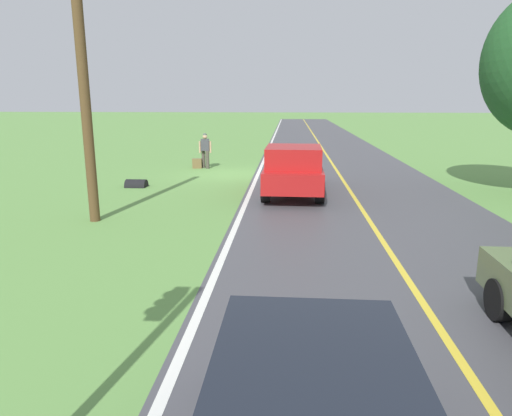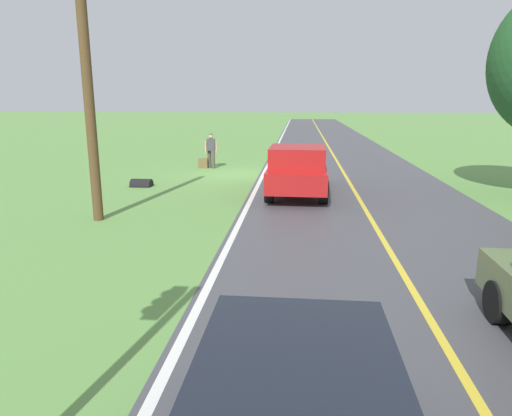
% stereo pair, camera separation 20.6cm
% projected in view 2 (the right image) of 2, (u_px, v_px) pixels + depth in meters
% --- Properties ---
extents(ground_plane, '(200.00, 200.00, 0.00)m').
position_uv_depth(ground_plane, '(235.00, 174.00, 21.09)').
color(ground_plane, '#609347').
extents(road_surface, '(7.84, 120.00, 0.00)m').
position_uv_depth(road_surface, '(346.00, 176.00, 20.62)').
color(road_surface, '#47474C').
rests_on(road_surface, ground).
extents(lane_edge_line, '(0.16, 117.60, 0.00)m').
position_uv_depth(lane_edge_line, '(263.00, 175.00, 20.97)').
color(lane_edge_line, silver).
rests_on(lane_edge_line, ground).
extents(lane_centre_line, '(0.14, 117.60, 0.00)m').
position_uv_depth(lane_centre_line, '(346.00, 176.00, 20.62)').
color(lane_centre_line, gold).
rests_on(lane_centre_line, ground).
extents(hitchhiker_walking, '(0.62, 0.51, 1.75)m').
position_uv_depth(hitchhiker_walking, '(211.00, 148.00, 22.81)').
color(hitchhiker_walking, '#4C473D').
rests_on(hitchhiker_walking, ground).
extents(suitcase_carried, '(0.48, 0.24, 0.49)m').
position_uv_depth(suitcase_carried, '(203.00, 163.00, 22.90)').
color(suitcase_carried, brown).
rests_on(suitcase_carried, ground).
extents(pickup_truck_passing, '(2.18, 5.44, 1.82)m').
position_uv_depth(pickup_truck_passing, '(298.00, 168.00, 16.45)').
color(pickup_truck_passing, '#B21919').
rests_on(pickup_truck_passing, ground).
extents(utility_pole_roadside, '(0.28, 0.28, 7.36)m').
position_uv_depth(utility_pole_roadside, '(88.00, 88.00, 12.29)').
color(utility_pole_roadside, brown).
rests_on(utility_pole_roadside, ground).
extents(drainage_culvert, '(0.80, 0.60, 0.60)m').
position_uv_depth(drainage_culvert, '(142.00, 186.00, 18.17)').
color(drainage_culvert, black).
rests_on(drainage_culvert, ground).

